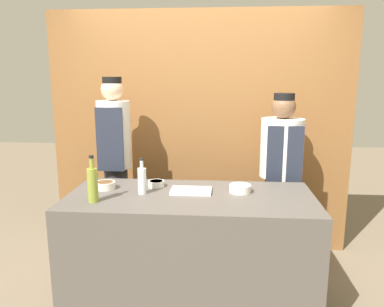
{
  "coord_description": "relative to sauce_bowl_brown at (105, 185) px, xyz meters",
  "views": [
    {
      "loc": [
        0.22,
        -2.62,
        1.77
      ],
      "look_at": [
        0.0,
        0.16,
        1.19
      ],
      "focal_mm": 35.0,
      "sensor_mm": 36.0,
      "label": 1
    }
  ],
  "objects": [
    {
      "name": "bottle_clear",
      "position": [
        0.31,
        -0.1,
        0.08
      ],
      "size": [
        0.06,
        0.06,
        0.27
      ],
      "color": "silver",
      "rests_on": "counter"
    },
    {
      "name": "sauce_bowl_brown",
      "position": [
        0.0,
        0.0,
        0.0
      ],
      "size": [
        0.15,
        0.15,
        0.06
      ],
      "color": "silver",
      "rests_on": "counter"
    },
    {
      "name": "ground_plane",
      "position": [
        0.67,
        -0.11,
        -0.94
      ],
      "size": [
        14.0,
        14.0,
        0.0
      ],
      "primitive_type": "plane",
      "color": "#756651"
    },
    {
      "name": "cutting_board",
      "position": [
        0.68,
        -0.03,
        -0.02
      ],
      "size": [
        0.31,
        0.19,
        0.02
      ],
      "color": "white",
      "rests_on": "counter"
    },
    {
      "name": "cabinet_wall",
      "position": [
        0.67,
        1.06,
        0.26
      ],
      "size": [
        3.0,
        0.18,
        2.4
      ],
      "color": "brown",
      "rests_on": "ground_plane"
    },
    {
      "name": "sauce_bowl_orange",
      "position": [
        0.39,
        0.09,
        -0.0
      ],
      "size": [
        0.13,
        0.13,
        0.05
      ],
      "color": "silver",
      "rests_on": "counter"
    },
    {
      "name": "sauce_bowl_purple",
      "position": [
        1.04,
        -0.01,
        0.0
      ],
      "size": [
        0.16,
        0.16,
        0.06
      ],
      "color": "silver",
      "rests_on": "counter"
    },
    {
      "name": "bottle_oil",
      "position": [
        0.01,
        -0.31,
        0.1
      ],
      "size": [
        0.07,
        0.07,
        0.33
      ],
      "color": "olive",
      "rests_on": "counter"
    },
    {
      "name": "counter",
      "position": [
        0.67,
        -0.11,
        -0.49
      ],
      "size": [
        1.82,
        0.82,
        0.91
      ],
      "color": "#514C47",
      "rests_on": "ground_plane"
    },
    {
      "name": "chef_right",
      "position": [
        1.43,
        0.6,
        -0.07
      ],
      "size": [
        0.38,
        0.38,
        1.62
      ],
      "color": "#28282D",
      "rests_on": "ground_plane"
    },
    {
      "name": "chef_left",
      "position": [
        -0.09,
        0.6,
        0.04
      ],
      "size": [
        0.3,
        0.3,
        1.76
      ],
      "color": "#28282D",
      "rests_on": "ground_plane"
    }
  ]
}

